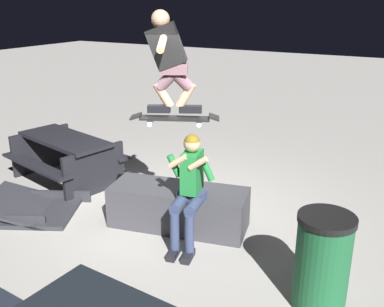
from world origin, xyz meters
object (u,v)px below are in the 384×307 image
object	(u,v)px
skateboard	(175,119)
trash_bin	(322,262)
picnic_table_back	(66,152)
skater_airborne	(169,58)
kicker_ramp	(31,209)
ledge_box_main	(179,207)
person_sitting_on_ledge	(189,186)

from	to	relation	value
skateboard	trash_bin	bearing A→B (deg)	167.07
picnic_table_back	trash_bin	bearing A→B (deg)	165.17
skater_airborne	trash_bin	xyz separation A→B (m)	(-1.93, 0.41, -1.75)
kicker_ramp	trash_bin	distance (m)	4.04
kicker_ramp	skater_airborne	bearing A→B (deg)	-169.68
picnic_table_back	trash_bin	xyz separation A→B (m)	(-4.42, 1.17, -0.01)
trash_bin	ledge_box_main	bearing A→B (deg)	-19.66
person_sitting_on_ledge	picnic_table_back	size ratio (longest dim) A/B	0.70
ledge_box_main	kicker_ramp	xyz separation A→B (m)	(2.00, 0.69, -0.21)
ledge_box_main	skateboard	xyz separation A→B (m)	(-0.14, 0.29, 1.29)
skater_airborne	trash_bin	world-z (taller)	skater_airborne
ledge_box_main	skater_airborne	xyz separation A→B (m)	(-0.08, 0.31, 1.98)
skateboard	picnic_table_back	world-z (taller)	skateboard
person_sitting_on_ledge	kicker_ramp	bearing A→B (deg)	9.05
ledge_box_main	picnic_table_back	world-z (taller)	picnic_table_back
person_sitting_on_ledge	picnic_table_back	world-z (taller)	person_sitting_on_ledge
person_sitting_on_ledge	skater_airborne	world-z (taller)	skater_airborne
skateboard	trash_bin	size ratio (longest dim) A/B	1.02
skater_airborne	trash_bin	distance (m)	2.64
skater_airborne	kicker_ramp	size ratio (longest dim) A/B	0.73
ledge_box_main	trash_bin	xyz separation A→B (m)	(-2.02, 0.72, 0.22)
person_sitting_on_ledge	skater_airborne	size ratio (longest dim) A/B	1.23
person_sitting_on_ledge	trash_bin	world-z (taller)	person_sitting_on_ledge
ledge_box_main	trash_bin	size ratio (longest dim) A/B	1.82
skater_airborne	person_sitting_on_ledge	bearing A→B (deg)	178.49
skateboard	person_sitting_on_ledge	bearing A→B (deg)	171.20
person_sitting_on_ledge	skateboard	xyz separation A→B (m)	(0.21, -0.03, 0.78)
ledge_box_main	person_sitting_on_ledge	world-z (taller)	person_sitting_on_ledge
person_sitting_on_ledge	kicker_ramp	xyz separation A→B (m)	(2.35, 0.37, -0.72)
person_sitting_on_ledge	kicker_ramp	size ratio (longest dim) A/B	0.90
kicker_ramp	picnic_table_back	world-z (taller)	picnic_table_back
skater_airborne	trash_bin	bearing A→B (deg)	168.11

